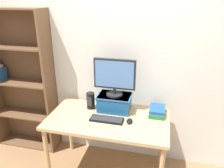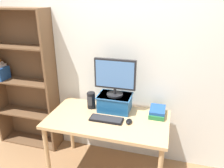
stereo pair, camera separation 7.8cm
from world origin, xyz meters
name	(u,v)px [view 1 (the left image)]	position (x,y,z in m)	size (l,w,h in m)	color
back_wall	(117,61)	(0.00, 0.48, 1.30)	(7.00, 0.08, 2.60)	silver
desk	(108,125)	(0.00, 0.00, 0.69)	(1.34, 0.72, 0.77)	tan
bookshelf_unit	(20,81)	(-1.30, 0.33, 0.97)	(0.90, 0.28, 1.91)	brown
riser_box	(114,102)	(0.03, 0.21, 0.87)	(0.39, 0.28, 0.19)	#195189
computer_monitor	(115,76)	(0.03, 0.20, 1.20)	(0.48, 0.19, 0.43)	black
keyboard	(107,119)	(0.00, -0.05, 0.78)	(0.36, 0.14, 0.02)	black
computer_mouse	(129,121)	(0.25, -0.03, 0.79)	(0.06, 0.10, 0.04)	black
book_stack	(157,111)	(0.52, 0.22, 0.81)	(0.17, 0.26, 0.08)	#236B38
desk_speaker	(91,101)	(-0.26, 0.18, 0.87)	(0.10, 0.10, 0.20)	black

